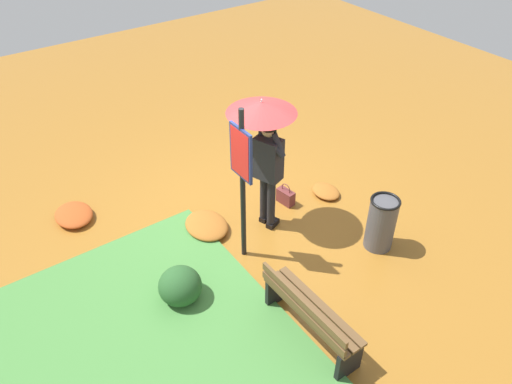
{
  "coord_description": "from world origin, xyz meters",
  "views": [
    {
      "loc": [
        -4.83,
        3.24,
        4.96
      ],
      "look_at": [
        -0.43,
        0.13,
        0.85
      ],
      "focal_mm": 34.67,
      "sensor_mm": 36.0,
      "label": 1
    }
  ],
  "objects_px": {
    "park_bench": "(309,314)",
    "handbag": "(286,196)",
    "person_with_umbrella": "(265,133)",
    "info_sign_post": "(242,170)",
    "trash_bin": "(381,223)"
  },
  "relations": [
    {
      "from": "park_bench",
      "to": "handbag",
      "type": "bearing_deg",
      "value": -32.1
    },
    {
      "from": "handbag",
      "to": "park_bench",
      "type": "distance_m",
      "value": 2.58
    },
    {
      "from": "person_with_umbrella",
      "to": "park_bench",
      "type": "distance_m",
      "value": 2.46
    },
    {
      "from": "info_sign_post",
      "to": "trash_bin",
      "type": "bearing_deg",
      "value": -119.92
    },
    {
      "from": "handbag",
      "to": "trash_bin",
      "type": "xyz_separation_m",
      "value": [
        -1.55,
        -0.48,
        0.29
      ]
    },
    {
      "from": "person_with_umbrella",
      "to": "info_sign_post",
      "type": "distance_m",
      "value": 0.78
    },
    {
      "from": "person_with_umbrella",
      "to": "info_sign_post",
      "type": "xyz_separation_m",
      "value": [
        -0.42,
        0.65,
        -0.11
      ]
    },
    {
      "from": "park_bench",
      "to": "person_with_umbrella",
      "type": "bearing_deg",
      "value": -22.0
    },
    {
      "from": "person_with_umbrella",
      "to": "handbag",
      "type": "height_order",
      "value": "person_with_umbrella"
    },
    {
      "from": "info_sign_post",
      "to": "trash_bin",
      "type": "relative_size",
      "value": 2.76
    },
    {
      "from": "park_bench",
      "to": "info_sign_post",
      "type": "bearing_deg",
      "value": -5.75
    },
    {
      "from": "handbag",
      "to": "person_with_umbrella",
      "type": "bearing_deg",
      "value": 105.95
    },
    {
      "from": "trash_bin",
      "to": "info_sign_post",
      "type": "bearing_deg",
      "value": 60.08
    },
    {
      "from": "info_sign_post",
      "to": "handbag",
      "type": "xyz_separation_m",
      "value": [
        0.58,
        -1.2,
        -1.32
      ]
    },
    {
      "from": "handbag",
      "to": "info_sign_post",
      "type": "bearing_deg",
      "value": 115.58
    }
  ]
}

